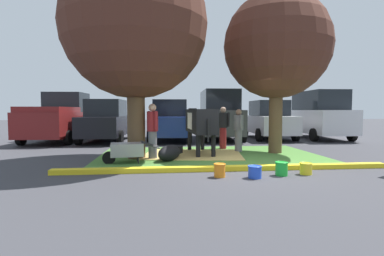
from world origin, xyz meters
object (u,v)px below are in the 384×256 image
(person_visitor_near, at_px, (153,130))
(bucket_orange, at_px, (220,170))
(pickup_truck_black, at_px, (61,118))
(calf_lying, at_px, (170,153))
(bucket_yellow, at_px, (306,168))
(shade_tree_left, at_px, (135,27))
(suv_black, at_px, (319,115))
(person_visitor_far, at_px, (239,129))
(person_handler, at_px, (223,127))
(bucket_green, at_px, (282,168))
(shade_tree_right, at_px, (277,46))
(cow_holstein, at_px, (200,121))
(bucket_blue, at_px, (255,172))
(wheelbarrow, at_px, (126,150))
(sedan_red, at_px, (107,121))
(sedan_blue, at_px, (170,121))
(suv_dark_grey, at_px, (219,115))
(sedan_silver, at_px, (268,120))

(person_visitor_near, distance_m, bucket_orange, 3.10)
(bucket_orange, distance_m, pickup_truck_black, 10.69)
(calf_lying, height_order, bucket_orange, calf_lying)
(person_visitor_near, height_order, bucket_orange, person_visitor_near)
(person_visitor_near, bearing_deg, bucket_yellow, -34.22)
(shade_tree_left, distance_m, suv_black, 11.10)
(person_visitor_far, bearing_deg, person_handler, 114.77)
(bucket_orange, relative_size, bucket_green, 0.97)
(bucket_yellow, relative_size, suv_black, 0.06)
(person_visitor_far, xyz_separation_m, bucket_yellow, (0.62, -3.79, -0.68))
(shade_tree_left, height_order, person_visitor_far, shade_tree_left)
(bucket_green, bearing_deg, person_visitor_far, 90.01)
(shade_tree_right, xyz_separation_m, cow_holstein, (-2.65, 0.14, -2.59))
(person_handler, bearing_deg, shade_tree_left, -148.45)
(bucket_blue, relative_size, bucket_yellow, 1.07)
(shade_tree_right, relative_size, wheelbarrow, 3.44)
(shade_tree_right, xyz_separation_m, sedan_red, (-6.63, 4.67, -2.74))
(wheelbarrow, xyz_separation_m, sedan_red, (-1.65, 6.18, 0.60))
(bucket_orange, xyz_separation_m, bucket_green, (1.46, 0.01, 0.00))
(calf_lying, xyz_separation_m, person_handler, (2.13, 2.43, 0.64))
(bucket_orange, xyz_separation_m, sedan_blue, (-0.88, 8.28, 0.82))
(bucket_orange, distance_m, sedan_red, 9.06)
(shade_tree_right, distance_m, cow_holstein, 3.71)
(person_handler, relative_size, person_visitor_far, 1.06)
(bucket_green, bearing_deg, suv_dark_grey, 88.65)
(person_visitor_far, relative_size, suv_dark_grey, 0.33)
(shade_tree_left, height_order, person_visitor_near, shade_tree_left)
(sedan_blue, bearing_deg, person_handler, -61.46)
(person_handler, bearing_deg, bucket_blue, -93.58)
(pickup_truck_black, height_order, sedan_silver, pickup_truck_black)
(wheelbarrow, height_order, pickup_truck_black, pickup_truck_black)
(bucket_yellow, height_order, sedan_blue, sedan_blue)
(sedan_blue, bearing_deg, person_visitor_far, -62.16)
(cow_holstein, distance_m, sedan_silver, 6.65)
(shade_tree_left, bearing_deg, wheelbarrow, -104.84)
(bucket_blue, bearing_deg, calf_lying, 126.77)
(person_visitor_near, distance_m, sedan_silver, 8.48)
(person_visitor_far, relative_size, bucket_green, 4.88)
(bucket_yellow, bearing_deg, sedan_blue, 109.82)
(person_visitor_far, distance_m, pickup_truck_black, 9.07)
(shade_tree_left, distance_m, person_handler, 4.88)
(suv_black, bearing_deg, cow_holstein, -145.45)
(pickup_truck_black, relative_size, sedan_red, 1.22)
(calf_lying, xyz_separation_m, person_visitor_near, (-0.52, 0.29, 0.68))
(shade_tree_right, bearing_deg, person_visitor_far, 161.31)
(cow_holstein, xyz_separation_m, sedan_blue, (-0.89, 4.70, -0.15))
(shade_tree_left, distance_m, shade_tree_right, 4.82)
(calf_lying, height_order, person_visitor_far, person_visitor_far)
(shade_tree_right, bearing_deg, bucket_yellow, -99.91)
(wheelbarrow, distance_m, bucket_yellow, 4.78)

